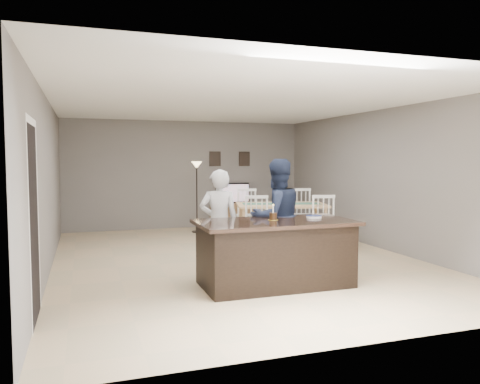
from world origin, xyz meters
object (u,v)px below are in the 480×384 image
object	(u,v)px
birthday_cake	(273,216)
dining_table	(281,211)
kitchen_island	(275,253)
floor_lamp	(197,177)
television	(233,193)
tv_console	(234,215)
man	(277,217)
plate_stack	(314,217)
woman	(219,223)

from	to	relation	value
birthday_cake	dining_table	bearing A→B (deg)	64.21
kitchen_island	dining_table	bearing A→B (deg)	64.83
floor_lamp	television	bearing A→B (deg)	31.23
tv_console	birthday_cake	size ratio (longest dim) A/B	5.44
man	plate_stack	bearing A→B (deg)	121.65
man	floor_lamp	distance (m)	4.43
floor_lamp	dining_table	bearing A→B (deg)	-60.30
plate_stack	floor_lamp	xyz separation A→B (m)	(-0.56, 4.87, 0.39)
kitchen_island	plate_stack	bearing A→B (deg)	7.99
woman	kitchen_island	bearing A→B (deg)	140.42
tv_console	television	distance (m)	0.57
television	floor_lamp	size ratio (longest dim) A/B	0.54
floor_lamp	woman	bearing A→B (deg)	-98.88
dining_table	kitchen_island	bearing A→B (deg)	-100.85
tv_console	birthday_cake	bearing A→B (deg)	-102.36
man	plate_stack	distance (m)	0.60
man	floor_lamp	bearing A→B (deg)	-95.26
dining_table	woman	bearing A→B (deg)	-118.74
man	floor_lamp	xyz separation A→B (m)	(-0.19, 4.41, 0.44)
woman	birthday_cake	bearing A→B (deg)	142.55
television	woman	world-z (taller)	woman
plate_stack	kitchen_island	bearing A→B (deg)	-172.01
dining_table	floor_lamp	world-z (taller)	floor_lamp
television	dining_table	distance (m)	2.86
television	birthday_cake	size ratio (longest dim) A/B	4.14
kitchen_island	dining_table	xyz separation A→B (m)	(1.31, 2.79, 0.24)
tv_console	plate_stack	bearing A→B (deg)	-95.89
tv_console	woman	size ratio (longest dim) A/B	0.75
tv_console	man	size ratio (longest dim) A/B	0.69
man	dining_table	distance (m)	2.48
woman	plate_stack	world-z (taller)	woman
kitchen_island	woman	world-z (taller)	woman
kitchen_island	birthday_cake	world-z (taller)	birthday_cake
plate_stack	man	bearing A→B (deg)	129.32
kitchen_island	man	distance (m)	0.74
floor_lamp	tv_console	bearing A→B (deg)	28.56
television	dining_table	size ratio (longest dim) A/B	0.39
kitchen_island	television	xyz separation A→B (m)	(1.20, 5.64, 0.41)
television	floor_lamp	xyz separation A→B (m)	(-1.13, -0.68, 0.45)
plate_stack	dining_table	size ratio (longest dim) A/B	0.10
plate_stack	birthday_cake	bearing A→B (deg)	-177.71
television	man	world-z (taller)	man
dining_table	man	bearing A→B (deg)	-100.89
floor_lamp	kitchen_island	bearing A→B (deg)	-90.82
man	birthday_cake	distance (m)	0.56
woman	floor_lamp	world-z (taller)	floor_lamp
kitchen_island	dining_table	size ratio (longest dim) A/B	0.91
man	dining_table	bearing A→B (deg)	-122.88
kitchen_island	tv_console	size ratio (longest dim) A/B	1.79
birthday_cake	dining_table	world-z (taller)	birthday_cake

